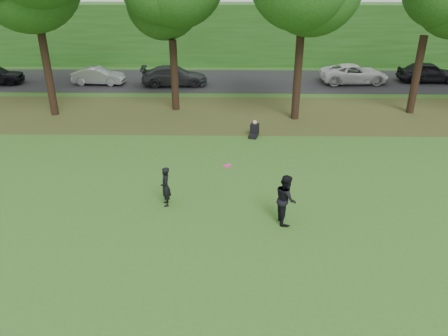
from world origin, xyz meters
name	(u,v)px	position (x,y,z in m)	size (l,w,h in m)	color
ground	(219,243)	(0.00, 0.00, 0.00)	(120.00, 120.00, 0.00)	#30541A
leaf_litter	(225,114)	(0.00, 13.00, 0.01)	(60.00, 7.00, 0.01)	#413017
street	(227,80)	(0.00, 21.00, 0.01)	(70.00, 7.00, 0.02)	black
far_hedge	(227,34)	(0.00, 27.00, 2.50)	(70.00, 3.00, 5.00)	#1F4714
player_left	(166,187)	(-2.02, 2.40, 0.75)	(0.55, 0.36, 1.51)	black
player_right	(286,199)	(2.22, 1.33, 0.89)	(0.86, 0.67, 1.77)	black
parked_cars	(237,74)	(0.74, 20.09, 0.70)	(36.09, 3.18, 1.46)	black
frisbee	(227,166)	(0.23, 2.06, 1.78)	(0.32, 0.33, 0.10)	#FF1599
seated_person	(254,130)	(1.55, 9.47, 0.31)	(0.59, 0.81, 0.83)	black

